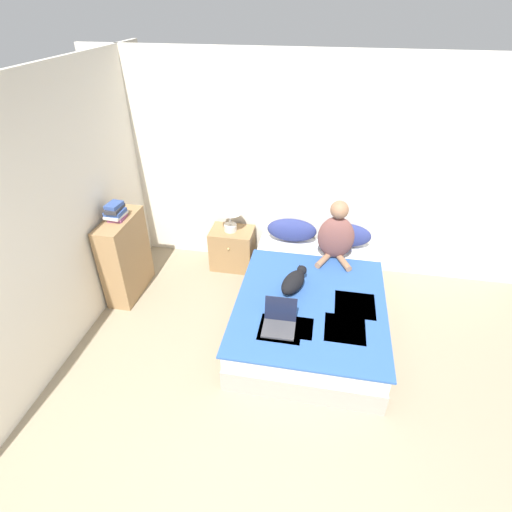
# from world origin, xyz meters

# --- Properties ---
(wall_back) EXTENTS (5.26, 0.05, 2.55)m
(wall_back) POSITION_xyz_m (0.00, 3.51, 1.27)
(wall_back) COLOR silver
(wall_back) RESTS_ON ground_plane
(wall_side) EXTENTS (0.05, 4.48, 2.55)m
(wall_side) POSITION_xyz_m (-2.15, 1.74, 1.27)
(wall_side) COLOR silver
(wall_side) RESTS_ON ground_plane
(bed) EXTENTS (1.48, 2.14, 0.43)m
(bed) POSITION_xyz_m (0.17, 2.36, 0.21)
(bed) COLOR #9E998E
(bed) RESTS_ON ground_plane
(pillow_near) EXTENTS (0.60, 0.22, 0.29)m
(pillow_near) POSITION_xyz_m (-0.15, 3.30, 0.58)
(pillow_near) COLOR navy
(pillow_near) RESTS_ON bed
(pillow_far) EXTENTS (0.60, 0.22, 0.29)m
(pillow_far) POSITION_xyz_m (0.49, 3.30, 0.58)
(pillow_far) COLOR navy
(pillow_far) RESTS_ON bed
(person_sitting) EXTENTS (0.41, 0.40, 0.71)m
(person_sitting) POSITION_xyz_m (0.37, 3.02, 0.73)
(person_sitting) COLOR brown
(person_sitting) RESTS_ON bed
(cat_tabby) EXTENTS (0.35, 0.53, 0.19)m
(cat_tabby) POSITION_xyz_m (-0.03, 2.34, 0.53)
(cat_tabby) COLOR black
(cat_tabby) RESTS_ON bed
(laptop_open) EXTENTS (0.30, 0.30, 0.25)m
(laptop_open) POSITION_xyz_m (-0.09, 1.77, 0.48)
(laptop_open) COLOR #424247
(laptop_open) RESTS_ON bed
(nightstand) EXTENTS (0.53, 0.41, 0.53)m
(nightstand) POSITION_xyz_m (-0.89, 3.24, 0.26)
(nightstand) COLOR #937047
(nightstand) RESTS_ON ground_plane
(table_lamp) EXTENTS (0.30, 0.30, 0.42)m
(table_lamp) POSITION_xyz_m (-0.91, 3.24, 0.83)
(table_lamp) COLOR beige
(table_lamp) RESTS_ON nightstand
(bookshelf) EXTENTS (0.27, 0.71, 0.97)m
(bookshelf) POSITION_xyz_m (-1.96, 2.51, 0.49)
(bookshelf) COLOR #99754C
(bookshelf) RESTS_ON ground_plane
(book_stack_top) EXTENTS (0.19, 0.23, 0.19)m
(book_stack_top) POSITION_xyz_m (-1.96, 2.50, 1.06)
(book_stack_top) COLOR #844270
(book_stack_top) RESTS_ON bookshelf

